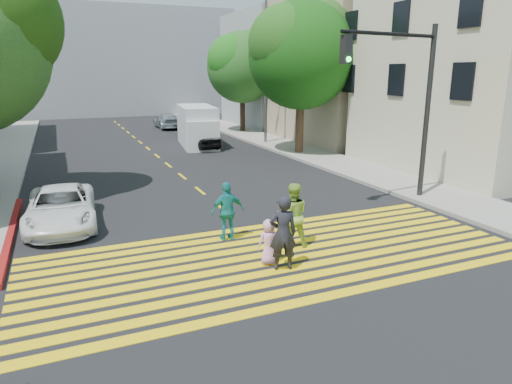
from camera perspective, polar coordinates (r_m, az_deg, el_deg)
ground at (r=11.55m, az=5.99°, el=-10.26°), size 120.00×120.00×0.00m
sidewalk_left at (r=31.63m, az=-29.06°, el=4.20°), size 3.00×40.00×0.15m
sidewalk_right at (r=28.12m, az=6.27°, el=4.88°), size 3.00×60.00×0.15m
curb_red at (r=15.92m, az=-28.30°, el=-4.57°), size 0.20×8.00×0.16m
crosswalk at (r=12.58m, az=3.14°, el=-8.01°), size 13.40×5.30×0.01m
lane_line at (r=32.38m, az=-13.85°, el=5.71°), size 0.12×34.40×0.01m
building_right_cream at (r=26.46m, az=27.29°, el=13.48°), size 10.00×10.00×10.00m
building_right_tan at (r=34.60m, az=12.86°, el=14.64°), size 10.00×10.00×10.00m
building_right_grey at (r=44.00m, az=4.18°, el=14.91°), size 10.00×10.00×10.00m
backdrop_block at (r=57.33m, az=-18.76°, el=15.16°), size 30.00×8.00×12.00m
tree_right_near at (r=27.77m, az=5.82°, el=17.30°), size 6.85×6.22×9.06m
tree_right_far at (r=37.97m, az=-1.67°, el=15.77°), size 6.72×6.45×8.18m
pedestrian_man at (r=11.46m, az=3.39°, el=-5.17°), size 0.80×0.62×1.93m
pedestrian_woman at (r=12.96m, az=4.58°, el=-2.93°), size 1.07×0.92×1.88m
pedestrian_child at (r=11.89m, az=1.61°, el=-6.25°), size 0.59×0.39×1.21m
pedestrian_extra at (r=13.52m, az=-3.58°, el=-2.41°), size 1.04×0.44×1.77m
white_sedan at (r=16.05m, az=-23.20°, el=-1.78°), size 2.30×4.61×1.26m
dark_car_near at (r=30.15m, az=-6.91°, el=6.63°), size 1.84×3.93×1.30m
silver_car at (r=41.67m, az=-11.02°, el=8.72°), size 1.85×4.55×1.32m
dark_car_parked at (r=37.28m, az=-7.03°, el=8.14°), size 1.35×3.82×1.26m
white_van at (r=31.19m, az=-7.30°, el=8.02°), size 2.86×5.88×2.66m
traffic_signal at (r=17.71m, az=18.31°, el=12.02°), size 4.46×0.86×6.56m
street_lamp at (r=31.70m, az=0.86°, el=16.27°), size 2.23×0.73×9.93m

